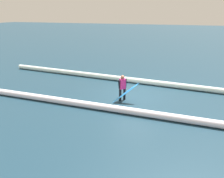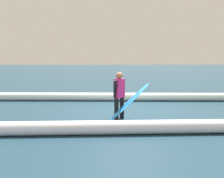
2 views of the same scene
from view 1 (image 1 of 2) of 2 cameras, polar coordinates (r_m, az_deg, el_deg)
ground_plane at (r=14.00m, az=5.21°, el=-1.58°), size 161.08×161.08×0.00m
surfer at (r=12.95m, az=2.64°, el=0.67°), size 0.39×0.49×1.49m
surfboard at (r=12.71m, az=3.49°, el=-0.96°), size 1.48×0.86×1.17m
wave_crest_foreground at (r=17.07m, az=-0.54°, el=2.95°), size 17.72×1.68×0.37m
wave_crest_midground at (r=12.27m, az=-7.10°, el=-3.79°), size 24.32×0.70×0.36m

